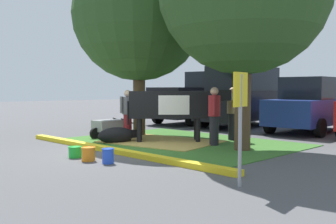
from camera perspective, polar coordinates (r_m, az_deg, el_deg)
The scene contains 18 objects.
ground_plane at distance 10.20m, azimuth -6.81°, elevation -5.67°, with size 80.00×80.00×0.00m, color #4C4C4F.
grass_island at distance 11.68m, azimuth 1.80°, elevation -4.44°, with size 6.58×4.75×0.02m, color #386B28.
curb_yellow at distance 10.01m, azimuth -8.22°, elevation -5.50°, with size 7.78×0.24×0.12m, color yellow.
hay_bedding at distance 11.70m, azimuth -1.04°, elevation -4.34°, with size 3.20×2.40×0.04m, color tan.
shade_tree_left at distance 13.52m, azimuth -4.28°, elevation 13.90°, with size 4.43×4.43×6.29m.
cow_holstein at distance 11.67m, azimuth 0.58°, elevation 1.02°, with size 2.42×2.54×1.57m.
calf_lying at distance 11.57m, azimuth -7.41°, elevation -3.39°, with size 0.79×1.33×0.48m.
person_handler at distance 12.42m, azimuth -5.91°, elevation -0.14°, with size 0.34×0.52×1.57m.
person_visitor_near at distance 12.24m, azimuth 9.39°, elevation -0.00°, with size 0.39×0.41×1.65m.
person_visitor_far at distance 10.99m, azimuth 6.75°, elevation -0.36°, with size 0.37×0.43×1.65m.
wheelbarrow at distance 12.94m, azimuth -8.87°, elevation -2.03°, with size 0.62×1.60×0.63m.
parking_sign at distance 6.46m, azimuth 10.49°, elevation 0.85°, with size 0.10×0.44×1.87m.
bucket_green at distance 9.41m, azimuth -13.38°, elevation -5.65°, with size 0.32×0.32×0.26m.
bucket_orange at distance 8.91m, azimuth -11.54°, elevation -5.97°, with size 0.32×0.32×0.31m.
bucket_blue at distance 8.54m, azimuth -8.74°, elevation -6.30°, with size 0.27×0.27×0.33m.
pickup_truck_black at distance 18.63m, azimuth 4.71°, elevation 1.90°, with size 2.40×5.48×2.42m.
suv_black at distance 16.85m, azimuth 10.89°, elevation 2.22°, with size 2.27×4.68×2.52m.
sedan_blue at distance 15.35m, azimuth 20.17°, elevation 0.90°, with size 2.17×4.47×2.02m.
Camera 1 is at (7.94, -6.19, 1.61)m, focal length 41.82 mm.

